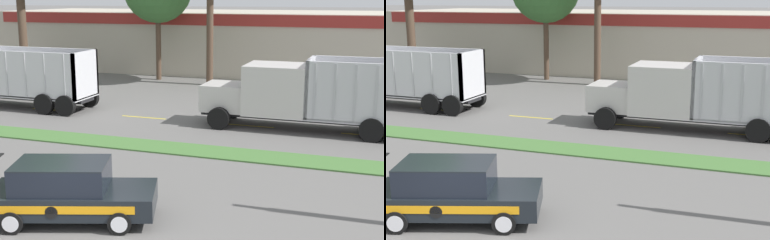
% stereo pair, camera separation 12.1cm
% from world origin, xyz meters
% --- Properties ---
extents(grass_verge, '(120.00, 1.63, 0.06)m').
position_xyz_m(grass_verge, '(0.00, 9.61, 0.03)').
color(grass_verge, '#477538').
rests_on(grass_verge, ground_plane).
extents(centre_line_2, '(2.40, 0.14, 0.01)m').
position_xyz_m(centre_line_2, '(-9.94, 14.42, 0.00)').
color(centre_line_2, yellow).
rests_on(centre_line_2, ground_plane).
extents(centre_line_3, '(2.40, 0.14, 0.01)m').
position_xyz_m(centre_line_3, '(-4.54, 14.42, 0.00)').
color(centre_line_3, yellow).
rests_on(centre_line_3, ground_plane).
extents(centre_line_4, '(2.40, 0.14, 0.01)m').
position_xyz_m(centre_line_4, '(0.86, 14.42, 0.00)').
color(centre_line_4, yellow).
rests_on(centre_line_4, ground_plane).
extents(centre_line_5, '(2.40, 0.14, 0.01)m').
position_xyz_m(centre_line_5, '(6.26, 14.42, 0.00)').
color(centre_line_5, yellow).
rests_on(centre_line_5, ground_plane).
extents(dump_truck_lead, '(10.70, 2.77, 3.36)m').
position_xyz_m(dump_truck_lead, '(3.19, 14.53, 1.54)').
color(dump_truck_lead, black).
rests_on(dump_truck_lead, ground_plane).
extents(rally_car, '(4.81, 3.16, 1.68)m').
position_xyz_m(rally_car, '(-1.22, 2.19, 0.84)').
color(rally_car, black).
rests_on(rally_car, ground_plane).
extents(store_building_backdrop, '(36.81, 12.10, 4.72)m').
position_xyz_m(store_building_backdrop, '(-5.75, 33.95, 2.36)').
color(store_building_backdrop, '#BCB29E').
rests_on(store_building_backdrop, ground_plane).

